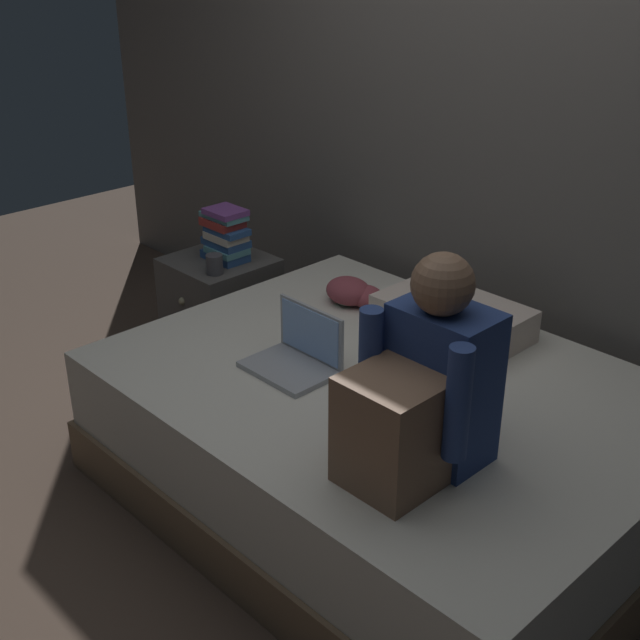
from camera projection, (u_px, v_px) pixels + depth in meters
ground_plane at (290, 507)px, 3.11m from camera, size 8.00×8.00×0.00m
wall_back at (512, 97)px, 3.27m from camera, size 5.60×0.10×2.70m
bed at (387, 441)px, 3.06m from camera, size 2.00×1.50×0.51m
nightstand at (221, 310)px, 4.05m from camera, size 0.44×0.46×0.53m
person_sitting at (423, 391)px, 2.38m from camera, size 0.39×0.44×0.66m
laptop at (297, 354)px, 3.00m from camera, size 0.32×0.23×0.22m
pillow at (453, 318)px, 3.24m from camera, size 0.56×0.36×0.13m
book_stack at (225, 235)px, 3.87m from camera, size 0.23×0.15×0.25m
mug at (214, 264)px, 3.75m from camera, size 0.08×0.08×0.09m
clothes_pile at (352, 293)px, 3.50m from camera, size 0.25×0.19×0.11m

